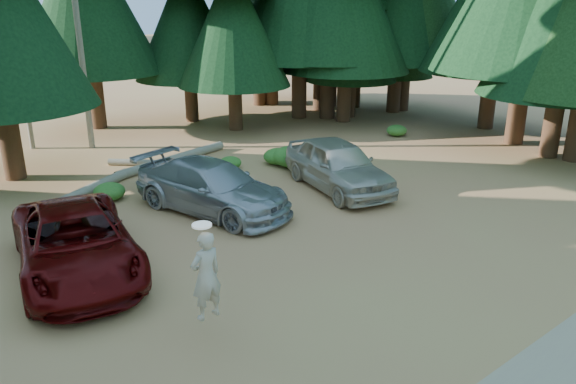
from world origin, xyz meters
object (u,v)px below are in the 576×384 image
Objects in this scene: frisbee_player at (206,275)px; log_right at (173,159)px; red_pickup at (76,243)px; silver_minivan_right at (338,165)px; silver_minivan_center at (212,187)px; log_mid at (147,163)px; log_left at (80,194)px.

frisbee_player is 12.05m from log_right.
silver_minivan_right is at bearing 15.39° from red_pickup.
log_mid is at bearing 69.33° from silver_minivan_center.
red_pickup reaches higher than silver_minivan_center.
log_left is at bearing -98.31° from frisbee_player.
red_pickup reaches higher than log_right.
silver_minivan_center is 4.52m from log_left.
silver_minivan_center is at bearing 29.20° from red_pickup.
log_mid is at bearing 65.72° from red_pickup.
frisbee_player is 9.25m from log_left.
frisbee_player is 0.62× the size of log_mid.
log_right reaches higher than log_mid.
silver_minivan_center is 5.49m from log_right.
silver_minivan_right is at bearing -15.57° from log_mid.
silver_minivan_center is 1.72× the size of log_mid.
silver_minivan_right is 6.80m from log_right.
frisbee_player is 12.03m from log_mid.
red_pickup is 9.03m from log_right.
log_left is at bearing 113.28° from silver_minivan_center.
silver_minivan_right is 2.60× the size of frisbee_player.
silver_minivan_center reaches higher than log_right.
silver_minivan_center is 4.45m from silver_minivan_right.
silver_minivan_center is at bearing -177.87° from silver_minivan_right.
log_left is 3.93m from log_mid.
silver_minivan_right is 8.40m from log_left.
frisbee_player is (-3.58, -5.62, 0.56)m from silver_minivan_center.
frisbee_player reaches higher than silver_minivan_center.
log_left is at bearing -103.99° from log_mid.
log_right is (6.04, 6.68, -0.59)m from red_pickup.
log_left is (-2.77, 3.52, -0.58)m from silver_minivan_center.
log_right is (-2.88, 6.12, -0.66)m from silver_minivan_right.
red_pickup is 4.78m from silver_minivan_center.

